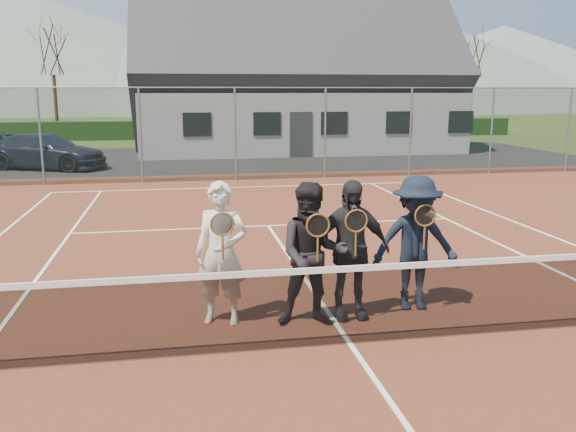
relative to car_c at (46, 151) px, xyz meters
name	(u,v)px	position (x,y,z in m)	size (l,w,h in m)	color
ground	(221,159)	(6.72, 2.22, -0.67)	(220.00, 220.00, 0.00)	#2F4819
court_surface	(350,345)	(6.72, -17.78, -0.66)	(30.00, 30.00, 0.02)	#562819
tarmac_carpark	(126,161)	(2.72, 2.22, -0.66)	(40.00, 12.00, 0.01)	black
hedge_row	(207,129)	(6.72, 14.22, -0.12)	(40.00, 1.20, 1.10)	black
hill_west	(18,50)	(-18.28, 77.22, 8.33)	(110.00, 110.00, 18.00)	#516156
hill_centre	(308,40)	(26.72, 77.22, 10.33)	(120.00, 120.00, 22.00)	#516257
hill_east	(503,67)	(61.72, 77.22, 6.33)	(90.00, 90.00, 14.00)	slate
car_c	(46,151)	(0.00, 0.00, 0.00)	(1.87, 4.60, 1.33)	#1A2235
court_markings	(350,344)	(6.72, -17.78, -0.64)	(11.03, 23.83, 0.01)	white
tennis_net	(351,301)	(6.72, -17.78, -0.13)	(11.68, 0.08, 1.10)	slate
perimeter_fence	(235,134)	(6.72, -4.28, 0.86)	(30.07, 0.07, 3.02)	slate
clubhouse	(295,68)	(10.72, 6.22, 3.32)	(15.60, 8.20, 7.70)	silver
tree_b	(51,41)	(-2.28, 15.22, 5.13)	(3.20, 3.20, 7.77)	#3C2616
tree_c	(236,44)	(8.72, 15.22, 5.13)	(3.20, 3.20, 7.77)	#392615
tree_d	(389,46)	(18.72, 15.22, 5.13)	(3.20, 3.20, 7.77)	#3B2215
tree_e	(474,47)	(24.72, 15.22, 5.13)	(3.20, 3.20, 7.77)	#3B2515
player_a	(221,253)	(5.33, -16.82, 0.25)	(0.75, 0.60, 1.80)	silver
player_b	(313,255)	(6.43, -17.09, 0.25)	(0.97, 0.81, 1.80)	black
player_c	(349,250)	(6.94, -16.93, 0.25)	(1.06, 0.51, 1.80)	black
player_d	(416,243)	(7.90, -16.77, 0.25)	(1.24, 0.81, 1.80)	black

